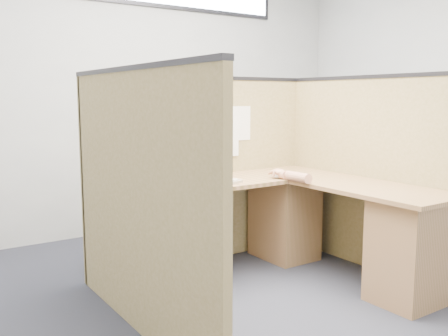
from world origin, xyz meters
TOP-DOWN VIEW (x-y plane):
  - floor at (0.00, 0.00)m, footprint 5.00×5.00m
  - wall_back at (0.00, 2.25)m, footprint 5.00×0.00m
  - cubicle_partitions at (0.00, 0.43)m, footprint 2.06×1.83m
  - l_desk at (0.18, 0.29)m, footprint 1.95×1.75m
  - laptop at (-0.39, 0.78)m, footprint 0.34×0.34m
  - keyboard at (-0.20, 0.48)m, footprint 0.44×0.27m
  - mouse at (0.36, 0.48)m, footprint 0.12×0.08m
  - hand_forearm at (0.37, 0.34)m, footprint 0.11×0.40m
  - blue_poster at (-0.83, 0.97)m, footprint 0.20×0.02m
  - american_flag at (-0.26, 0.96)m, footprint 0.22×0.01m
  - file_holder at (-0.40, 0.94)m, footprint 0.24×0.05m
  - paper_left at (0.34, 0.97)m, footprint 0.23×0.01m
  - paper_right at (0.20, 0.97)m, footprint 0.24×0.02m

SIDE VIEW (x-z plane):
  - floor at x=0.00m, z-range 0.00..0.00m
  - l_desk at x=0.18m, z-range 0.03..0.76m
  - keyboard at x=-0.20m, z-range 0.73..0.76m
  - mouse at x=0.36m, z-range 0.73..0.78m
  - cubicle_partitions at x=0.00m, z-range 0.00..1.53m
  - hand_forearm at x=0.37m, z-range 0.73..0.81m
  - laptop at x=-0.39m, z-range 0.67..0.91m
  - paper_right at x=0.20m, z-range 0.86..1.17m
  - file_holder at x=-0.40m, z-range 0.90..1.20m
  - paper_left at x=0.34m, z-range 0.99..1.28m
  - american_flag at x=-0.26m, z-range 1.06..1.45m
  - blue_poster at x=-0.83m, z-range 1.18..1.44m
  - wall_back at x=0.00m, z-range -1.10..3.90m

